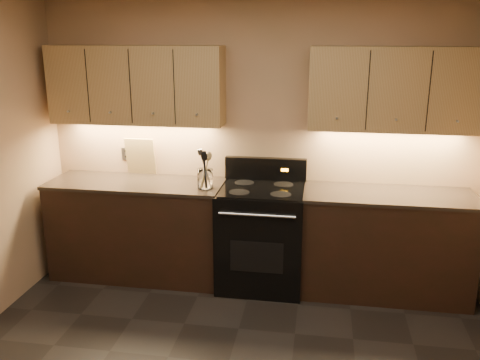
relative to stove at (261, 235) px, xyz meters
name	(u,v)px	position (x,y,z in m)	size (l,w,h in m)	color
wall_back	(258,140)	(-0.08, 0.32, 0.82)	(4.00, 0.04, 2.60)	tan
counter_left	(139,228)	(-1.18, 0.02, -0.01)	(1.62, 0.62, 0.93)	black
counter_right	(385,244)	(1.10, 0.02, -0.01)	(1.46, 0.62, 0.93)	black
stove	(261,235)	(0.00, 0.00, 0.00)	(0.76, 0.68, 1.14)	black
upper_cab_left	(136,85)	(-1.18, 0.17, 1.32)	(1.60, 0.30, 0.70)	tan
upper_cab_right	(396,89)	(1.10, 0.17, 1.32)	(1.44, 0.30, 0.70)	tan
outlet_plate	(126,154)	(-1.38, 0.31, 0.64)	(0.09, 0.01, 0.12)	#B2B5BA
utensil_crock	(205,179)	(-0.50, -0.07, 0.53)	(0.15, 0.15, 0.17)	white
cutting_board	(141,156)	(-1.22, 0.28, 0.63)	(0.29, 0.02, 0.36)	tan
wooden_spoon	(202,169)	(-0.53, -0.07, 0.62)	(0.06, 0.06, 0.31)	tan
black_spoon	(206,169)	(-0.49, -0.06, 0.63)	(0.06, 0.06, 0.32)	black
black_turner	(206,169)	(-0.49, -0.09, 0.63)	(0.08, 0.08, 0.33)	black
steel_spatula	(209,166)	(-0.46, -0.06, 0.65)	(0.08, 0.08, 0.36)	silver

